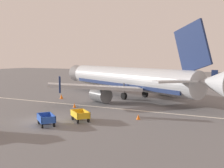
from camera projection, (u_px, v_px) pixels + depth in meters
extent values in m
plane|color=slate|center=(41.00, 120.00, 28.95)|extent=(220.00, 220.00, 0.00)
cube|color=silver|center=(89.00, 106.00, 37.43)|extent=(120.00, 0.36, 0.01)
cylinder|color=#B2B7BC|center=(126.00, 78.00, 46.20)|extent=(28.08, 17.67, 3.70)
cube|color=navy|center=(125.00, 84.00, 46.30)|extent=(25.36, 16.07, 0.56)
cone|color=#B2B7BC|center=(80.00, 73.00, 59.75)|extent=(4.55, 4.72, 3.63)
cone|color=#B2B7BC|center=(214.00, 83.00, 32.06)|extent=(5.64, 5.25, 3.52)
cube|color=#B2B7BC|center=(96.00, 87.00, 38.18)|extent=(11.71, 10.24, 1.35)
cube|color=navy|center=(60.00, 84.00, 32.28)|extent=(0.85, 0.98, 1.90)
cylinder|color=slate|center=(101.00, 95.00, 40.20)|extent=(3.82, 3.38, 2.10)
cube|color=#B2B7BC|center=(178.00, 81.00, 47.57)|extent=(4.11, 13.21, 1.35)
cube|color=navy|center=(215.00, 75.00, 48.97)|extent=(1.12, 0.33, 1.90)
cylinder|color=slate|center=(167.00, 89.00, 47.83)|extent=(3.82, 3.38, 2.10)
cube|color=navy|center=(192.00, 47.00, 34.40)|extent=(5.41, 3.19, 6.88)
cube|color=#B2B7BC|center=(175.00, 81.00, 32.84)|extent=(5.02, 4.87, 0.24)
cube|color=#B2B7BC|center=(208.00, 79.00, 36.44)|extent=(2.74, 5.44, 0.24)
cylinder|color=#4C4C51|center=(94.00, 83.00, 54.98)|extent=(0.20, 0.20, 2.04)
cylinder|color=black|center=(94.00, 88.00, 55.07)|extent=(1.18, 0.92, 1.10)
cylinder|color=#4C4C51|center=(124.00, 90.00, 43.06)|extent=(0.20, 0.20, 2.04)
cylinder|color=black|center=(124.00, 96.00, 43.16)|extent=(1.18, 0.92, 1.10)
cylinder|color=#4C4C51|center=(145.00, 88.00, 45.53)|extent=(0.20, 0.20, 2.04)
cylinder|color=black|center=(145.00, 94.00, 45.63)|extent=(1.18, 0.92, 1.10)
cube|color=#234CB2|center=(46.00, 120.00, 26.73)|extent=(2.83, 2.65, 0.08)
cube|color=#234CB2|center=(39.00, 118.00, 26.43)|extent=(2.02, 1.64, 0.55)
cube|color=#234CB2|center=(53.00, 117.00, 26.97)|extent=(2.02, 1.64, 0.55)
cube|color=#234CB2|center=(44.00, 115.00, 27.79)|extent=(0.95, 1.16, 0.55)
cube|color=#234CB2|center=(49.00, 120.00, 25.61)|extent=(0.95, 1.16, 0.55)
cylinder|color=#2D2D33|center=(43.00, 117.00, 28.36)|extent=(0.83, 0.69, 0.08)
cylinder|color=black|center=(39.00, 122.00, 27.37)|extent=(0.44, 0.40, 0.44)
cylinder|color=black|center=(50.00, 121.00, 27.84)|extent=(0.44, 0.40, 0.44)
cylinder|color=black|center=(42.00, 126.00, 25.68)|extent=(0.44, 0.40, 0.44)
cylinder|color=black|center=(54.00, 125.00, 26.14)|extent=(0.44, 0.40, 0.44)
cube|color=gold|center=(80.00, 116.00, 28.58)|extent=(2.82, 2.67, 0.08)
cube|color=gold|center=(74.00, 114.00, 28.29)|extent=(2.00, 1.66, 0.55)
cube|color=gold|center=(86.00, 113.00, 28.81)|extent=(2.00, 1.66, 0.55)
cube|color=gold|center=(77.00, 111.00, 29.64)|extent=(0.96, 1.15, 0.55)
cube|color=gold|center=(84.00, 116.00, 27.46)|extent=(0.96, 1.15, 0.55)
cylinder|color=#2D2D33|center=(75.00, 114.00, 30.23)|extent=(0.82, 0.69, 0.08)
cylinder|color=black|center=(73.00, 118.00, 29.24)|extent=(0.44, 0.40, 0.44)
cylinder|color=black|center=(83.00, 117.00, 29.69)|extent=(0.44, 0.40, 0.44)
cylinder|color=black|center=(78.00, 121.00, 27.53)|extent=(0.44, 0.40, 0.44)
cylinder|color=black|center=(88.00, 120.00, 27.98)|extent=(0.44, 0.40, 0.44)
cone|color=orange|center=(138.00, 117.00, 29.28)|extent=(0.43, 0.43, 0.56)
cone|color=orange|center=(74.00, 105.00, 36.24)|extent=(0.43, 0.43, 0.57)
cone|color=orange|center=(61.00, 97.00, 43.96)|extent=(0.55, 0.55, 0.72)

